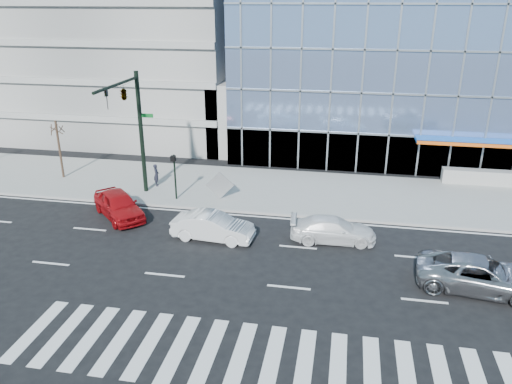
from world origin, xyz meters
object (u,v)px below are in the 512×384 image
Objects in this scene: white_suv at (333,230)px; red_sedan at (119,205)px; silver_suv at (480,275)px; pedestrian at (156,175)px; street_tree_near at (56,129)px; traffic_signal at (129,107)px; tilted_panel at (220,185)px; white_sedan at (213,227)px; ped_signal_post at (174,170)px.

red_sedan is at bearing 82.14° from white_suv.
pedestrian is (-19.11, 9.68, 0.16)m from silver_suv.
red_sedan is (6.95, -5.56, -2.98)m from street_tree_near.
pedestrian is at bearing 81.80° from traffic_signal.
silver_suv reaches higher than white_suv.
white_suv is 3.55× the size of tilted_panel.
tilted_panel is at bearing 14.87° from white_sedan.
white_sedan is (-6.47, -0.98, 0.07)m from white_suv.
white_suv is (10.27, -3.82, -1.47)m from ped_signal_post.
pedestrian is (-5.93, 6.96, 0.18)m from white_sedan.
traffic_signal is at bearing -22.71° from street_tree_near.
traffic_signal is 21.43m from silver_suv.
silver_suv is at bearing -23.91° from ped_signal_post.
ped_signal_post is 1.93× the size of pedestrian.
pedestrian is at bearing 44.95° from white_sedan.
white_sedan is at bearing 94.44° from white_suv.
ped_signal_post reaches higher than pedestrian.
street_tree_near is 12.74m from tilted_panel.
street_tree_near reaches higher than red_sedan.
traffic_signal reaches higher than red_sedan.
traffic_signal is at bearing 43.67° from red_sedan.
pedestrian is at bearing 70.63° from silver_suv.
tilted_panel is (-0.99, 5.44, 0.33)m from white_sedan.
street_tree_near is 9.39m from red_sedan.
traffic_signal is at bearing -171.48° from ped_signal_post.
tilted_panel is (-7.47, 4.46, 0.40)m from white_suv.
white_suv is at bearing -17.89° from street_tree_near.
traffic_signal reaches higher than tilted_panel.
traffic_signal is 7.96m from street_tree_near.
ped_signal_post is at bearing 179.89° from tilted_panel.
traffic_signal is at bearing 59.35° from white_sedan.
white_suv is 6.55m from white_sedan.
pedestrian reaches higher than white_suv.
red_sedan is (-0.05, -2.63, -5.37)m from traffic_signal.
traffic_signal is 7.42m from tilted_panel.
tilted_panel reaches higher than white_sedan.
pedestrian is at bearing 40.18° from red_sedan.
pedestrian is at bearing 150.07° from tilted_panel.
red_sedan is (-12.82, 0.82, 0.13)m from white_suv.
white_suv is at bearing -76.88° from white_sedan.
white_suv is 8.71m from tilted_panel.
white_suv is at bearing -139.74° from pedestrian.
ped_signal_post is at bearing 73.58° from silver_suv.
white_suv is at bearing -48.90° from red_sedan.
white_sedan is at bearing -35.15° from traffic_signal.
ped_signal_post is at bearing 4.44° from red_sedan.
white_sedan is 6.60m from red_sedan.
white_sedan is at bearing -28.97° from street_tree_near.
red_sedan is (-2.55, -3.00, -1.34)m from ped_signal_post.
tilted_panel is (2.80, 0.63, -1.07)m from ped_signal_post.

